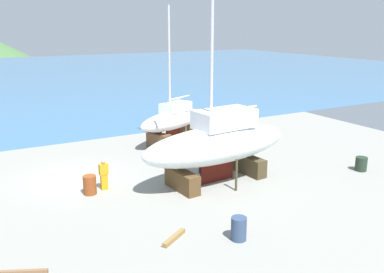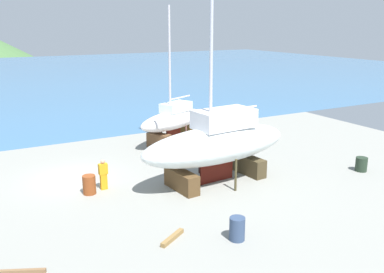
% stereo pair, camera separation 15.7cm
% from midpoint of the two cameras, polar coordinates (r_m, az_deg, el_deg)
% --- Properties ---
extents(ground_plane, '(47.52, 47.52, 0.00)m').
position_cam_midpoint_polar(ground_plane, '(19.85, -12.24, -9.54)').
color(ground_plane, gray).
extents(sailboat_mid_port, '(8.99, 3.61, 13.54)m').
position_cam_midpoint_polar(sailboat_mid_port, '(22.05, 3.67, -0.92)').
color(sailboat_mid_port, '#533A20').
rests_on(sailboat_mid_port, ground).
extents(sailboat_far_slipway, '(6.53, 4.43, 9.30)m').
position_cam_midpoint_polar(sailboat_far_slipway, '(29.40, -2.36, 2.21)').
color(sailboat_far_slipway, brown).
rests_on(sailboat_far_slipway, ground).
extents(worker, '(0.44, 0.24, 1.58)m').
position_cam_midpoint_polar(worker, '(21.75, -11.67, -4.97)').
color(worker, orange).
rests_on(worker, ground).
extents(barrel_by_slipway, '(0.87, 0.87, 0.80)m').
position_cam_midpoint_polar(barrel_by_slipway, '(25.93, 22.03, -3.49)').
color(barrel_by_slipway, '#233224').
rests_on(barrel_by_slipway, ground).
extents(barrel_rust_near, '(0.69, 0.69, 0.95)m').
position_cam_midpoint_polar(barrel_rust_near, '(21.46, -13.48, -6.34)').
color(barrel_rust_near, brown).
rests_on(barrel_rust_near, ground).
extents(barrel_tipped_center, '(0.63, 0.63, 0.93)m').
position_cam_midpoint_polar(barrel_tipped_center, '(16.78, 6.38, -12.26)').
color(barrel_tipped_center, '#324464').
rests_on(barrel_tipped_center, ground).
extents(timber_plank_near, '(1.93, 0.97, 0.15)m').
position_cam_midpoint_polar(timber_plank_near, '(15.97, -22.56, -16.51)').
color(timber_plank_near, brown).
rests_on(timber_plank_near, ground).
extents(timber_plank_far, '(1.31, 0.92, 0.17)m').
position_cam_midpoint_polar(timber_plank_far, '(16.87, -2.38, -13.48)').
color(timber_plank_far, olive).
rests_on(timber_plank_far, ground).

